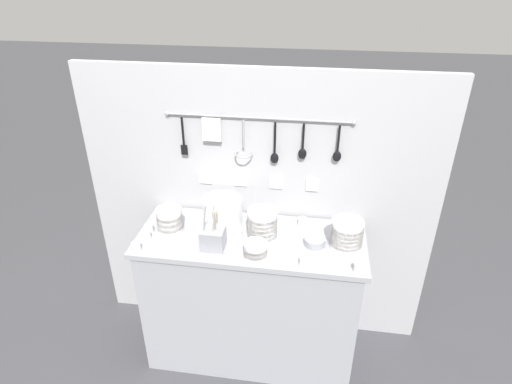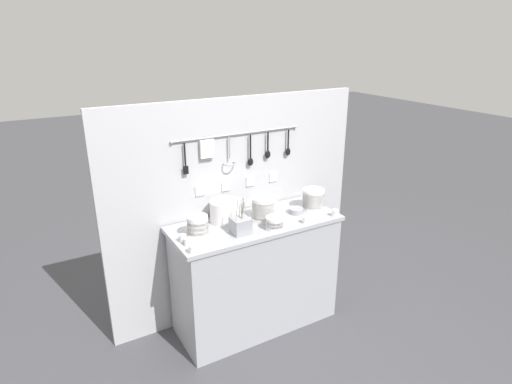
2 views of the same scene
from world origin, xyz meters
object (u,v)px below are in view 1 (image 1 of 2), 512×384
Objects in this scene: bowl_stack_short_front at (347,234)px; cup_edge_far at (359,268)px; cutlery_caddy at (213,237)px; cup_front_right at (302,222)px; steel_mixing_bowl at (315,242)px; cup_centre at (304,262)px; cup_edge_near at (136,247)px; cup_mid_row at (238,234)px; cup_by_caddy at (149,229)px; bowl_stack_tall_left at (262,225)px; cup_front_left at (146,235)px; plate_stack at (223,211)px; bowl_stack_back_corner at (256,250)px; bowl_stack_wide_centre at (170,220)px.

bowl_stack_short_front reaches higher than cup_edge_far.
cutlery_caddy is 5.30× the size of cup_edge_far.
cup_edge_far is (0.29, -0.36, 0.00)m from cup_front_right.
cup_centre is (-0.05, -0.18, 0.01)m from steel_mixing_bowl.
steel_mixing_bowl is at bearing -178.19° from bowl_stack_short_front.
cup_centre is (0.85, 0.01, 0.00)m from cup_edge_near.
steel_mixing_bowl is at bearing 75.91° from cup_centre.
cup_front_right is 1.00× the size of cup_edge_far.
cup_by_caddy is (-0.48, -0.02, 0.00)m from cup_mid_row.
cup_mid_row is 0.65m from cup_edge_far.
bowl_stack_tall_left reaches higher than cup_edge_far.
steel_mixing_bowl is (-0.16, -0.01, -0.06)m from bowl_stack_short_front.
cup_front_left is 1.00× the size of cup_edge_far.
cup_centre is 1.00× the size of cup_front_right.
plate_stack is at bearing 146.40° from cup_centre.
cup_centre is 0.26m from cup_edge_far.
cup_front_right is (0.20, 0.16, -0.06)m from bowl_stack_tall_left.
bowl_stack_tall_left is at bearing -141.20° from cup_front_right.
bowl_stack_back_corner is 2.41× the size of cup_edge_far.
cup_mid_row is 0.41m from cup_centre.
cup_front_left and cup_front_right have the same top height.
cup_mid_row and cup_front_left have the same top height.
cup_centre is 0.35m from cup_front_right.
bowl_stack_wide_centre is at bearing 11.81° from cup_by_caddy.
cup_by_caddy is at bearing 171.32° from cup_edge_far.
cup_mid_row and cup_edge_far have the same top height.
bowl_stack_back_corner is at bearing 176.01° from cup_edge_far.
cup_front_right is at bearing 113.49° from steel_mixing_bowl.
plate_stack reaches higher than cup_by_caddy.
plate_stack reaches higher than cup_centre.
cup_mid_row and cup_edge_near have the same top height.
cup_edge_far is at bearing -41.73° from steel_mixing_bowl.
plate_stack is 4.46× the size of cup_by_caddy.
cup_front_left is 1.00× the size of cup_front_right.
cutlery_caddy reaches higher than cup_edge_near.
bowl_stack_back_corner is at bearing 173.55° from cup_centre.
cutlery_caddy reaches higher than bowl_stack_tall_left.
cutlery_caddy is 5.30× the size of cup_centre.
steel_mixing_bowl is 2.23× the size of cup_front_left.
cup_front_left is (-0.61, -0.09, -0.06)m from bowl_stack_tall_left.
cutlery_caddy is 0.73m from cup_edge_far.
cup_front_left is (0.01, 0.11, 0.00)m from cup_edge_near.
steel_mixing_bowl is at bearing 1.31° from cup_by_caddy.
steel_mixing_bowl is at bearing -0.25° from bowl_stack_wide_centre.
bowl_stack_tall_left is 3.54× the size of cup_mid_row.
cup_centre is at bearing -10.77° from cup_by_caddy.
bowl_stack_wide_centre is at bearing 165.85° from cup_centre.
plate_stack is at bearing 90.04° from cutlery_caddy.
cup_front_left is 0.85m from cup_front_right.
bowl_stack_short_front is 0.29m from cup_front_right.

